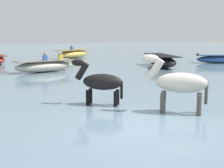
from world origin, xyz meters
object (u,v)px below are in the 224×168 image
(boat_distant_west, at_px, (73,54))
(boat_distant_east, at_px, (44,66))
(horse_lead_black, at_px, (100,83))
(boat_mid_outer, at_px, (161,61))
(horse_trailing_pinto, at_px, (179,84))
(boat_near_starboard, at_px, (218,59))

(boat_distant_west, bearing_deg, boat_distant_east, -118.16)
(horse_lead_black, height_order, boat_mid_outer, horse_lead_black)
(horse_trailing_pinto, relative_size, boat_near_starboard, 0.63)
(horse_lead_black, bearing_deg, boat_mid_outer, 46.23)
(horse_trailing_pinto, xyz_separation_m, boat_distant_east, (-1.33, 11.14, -0.50))
(horse_trailing_pinto, bearing_deg, boat_near_starboard, 42.01)
(boat_distant_west, xyz_separation_m, boat_distant_east, (-4.75, -8.88, -0.02))
(boat_near_starboard, distance_m, boat_distant_west, 12.59)
(horse_lead_black, height_order, boat_near_starboard, horse_lead_black)
(horse_lead_black, xyz_separation_m, boat_near_starboard, (13.54, 8.78, -0.41))
(boat_distant_east, bearing_deg, boat_mid_outer, -4.49)
(boat_distant_west, bearing_deg, boat_near_starboard, -47.74)
(boat_near_starboard, height_order, boat_distant_west, boat_distant_west)
(boat_near_starboard, distance_m, boat_distant_east, 13.22)
(horse_lead_black, relative_size, boat_mid_outer, 0.43)
(horse_lead_black, xyz_separation_m, boat_mid_outer, (8.24, 8.60, -0.31))
(boat_distant_west, bearing_deg, boat_mid_outer, -71.63)
(horse_lead_black, height_order, boat_distant_east, horse_lead_black)
(boat_distant_east, bearing_deg, horse_lead_black, -92.04)
(horse_lead_black, bearing_deg, boat_distant_east, 87.96)
(boat_distant_west, height_order, boat_mid_outer, boat_distant_west)
(boat_mid_outer, bearing_deg, boat_distant_east, 175.51)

